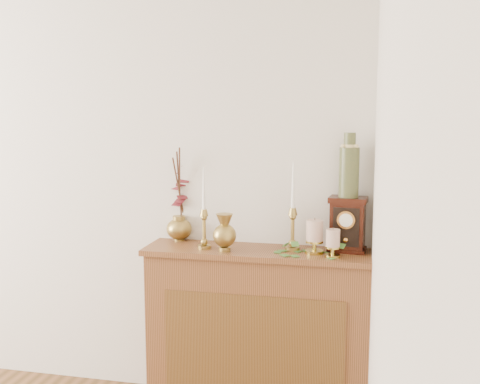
% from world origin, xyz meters
% --- Properties ---
extents(console_shelf, '(1.24, 0.34, 0.93)m').
position_xyz_m(console_shelf, '(1.40, 2.10, 0.44)').
color(console_shelf, brown).
rests_on(console_shelf, ground).
extents(candlestick_left, '(0.07, 0.07, 0.44)m').
position_xyz_m(candlestick_left, '(1.11, 2.05, 1.08)').
color(candlestick_left, '#A08440').
rests_on(candlestick_left, console_shelf).
extents(candlestick_center, '(0.08, 0.08, 0.47)m').
position_xyz_m(candlestick_center, '(1.58, 2.12, 1.08)').
color(candlestick_center, '#A08440').
rests_on(candlestick_center, console_shelf).
extents(bud_vase, '(0.12, 0.12, 0.20)m').
position_xyz_m(bud_vase, '(1.23, 2.02, 1.03)').
color(bud_vase, '#A08440').
rests_on(bud_vase, console_shelf).
extents(ginger_jar, '(0.22, 0.24, 0.54)m').
position_xyz_m(ginger_jar, '(0.92, 2.25, 1.17)').
color(ginger_jar, '#A08440').
rests_on(ginger_jar, console_shelf).
extents(pillar_candle_left, '(0.10, 0.10, 0.19)m').
position_xyz_m(pillar_candle_left, '(1.70, 2.08, 1.03)').
color(pillar_candle_left, '#B39E3E').
rests_on(pillar_candle_left, console_shelf).
extents(pillar_candle_right, '(0.08, 0.08, 0.15)m').
position_xyz_m(pillar_candle_right, '(1.80, 2.02, 1.01)').
color(pillar_candle_right, '#B39E3E').
rests_on(pillar_candle_right, console_shelf).
extents(ivy_garland, '(0.43, 0.18, 0.07)m').
position_xyz_m(ivy_garland, '(1.66, 2.05, 0.94)').
color(ivy_garland, '#3E732C').
rests_on(ivy_garland, console_shelf).
extents(mantel_clock, '(0.21, 0.16, 0.29)m').
position_xyz_m(mantel_clock, '(1.87, 2.16, 1.07)').
color(mantel_clock, '#37150B').
rests_on(mantel_clock, console_shelf).
extents(ceramic_vase, '(0.10, 0.10, 0.34)m').
position_xyz_m(ceramic_vase, '(1.87, 2.16, 1.37)').
color(ceramic_vase, '#1B3726').
rests_on(ceramic_vase, mantel_clock).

